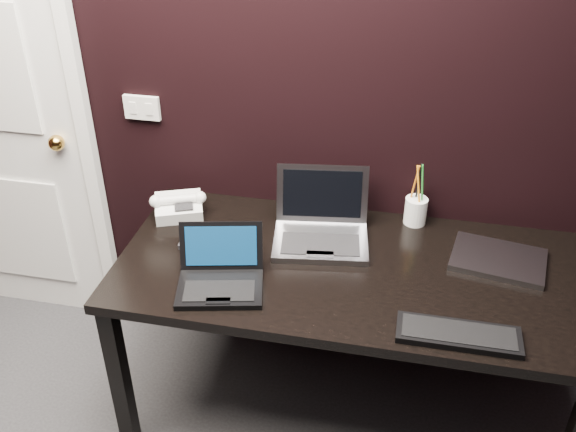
% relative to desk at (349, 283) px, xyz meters
% --- Properties ---
extents(wall_back, '(4.00, 0.00, 4.00)m').
position_rel_desk_xyz_m(wall_back, '(-0.30, 0.40, 0.64)').
color(wall_back, black).
rests_on(wall_back, ground).
extents(wall_switch, '(0.15, 0.02, 0.10)m').
position_rel_desk_xyz_m(wall_switch, '(-0.92, 0.39, 0.46)').
color(wall_switch, silver).
rests_on(wall_switch, wall_back).
extents(desk, '(1.70, 0.80, 0.74)m').
position_rel_desk_xyz_m(desk, '(0.00, 0.00, 0.00)').
color(desk, black).
rests_on(desk, ground).
extents(netbook, '(0.34, 0.32, 0.19)m').
position_rel_desk_xyz_m(netbook, '(-0.43, -0.20, 0.12)').
color(netbook, black).
rests_on(netbook, desk).
extents(silver_laptop, '(0.40, 0.37, 0.25)m').
position_rel_desk_xyz_m(silver_laptop, '(-0.13, 0.15, 0.12)').
color(silver_laptop, gray).
rests_on(silver_laptop, desk).
extents(ext_keyboard, '(0.39, 0.13, 0.02)m').
position_rel_desk_xyz_m(ext_keyboard, '(0.38, -0.30, 0.09)').
color(ext_keyboard, black).
rests_on(ext_keyboard, desk).
extents(closed_laptop, '(0.37, 0.29, 0.02)m').
position_rel_desk_xyz_m(closed_laptop, '(0.53, 0.14, 0.09)').
color(closed_laptop, '#95959A').
rests_on(closed_laptop, desk).
extents(desk_phone, '(0.24, 0.23, 0.11)m').
position_rel_desk_xyz_m(desk_phone, '(-0.73, 0.21, 0.12)').
color(desk_phone, silver).
rests_on(desk_phone, desk).
extents(mobile_phone, '(0.06, 0.05, 0.09)m').
position_rel_desk_xyz_m(mobile_phone, '(-0.63, 0.00, 0.11)').
color(mobile_phone, black).
rests_on(mobile_phone, desk).
extents(pen_cup, '(0.12, 0.12, 0.26)m').
position_rel_desk_xyz_m(pen_cup, '(0.22, 0.35, 0.14)').
color(pen_cup, white).
rests_on(pen_cup, desk).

